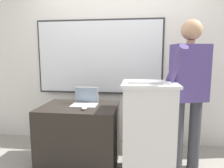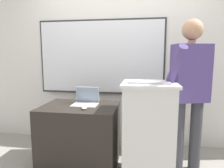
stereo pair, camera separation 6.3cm
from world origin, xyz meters
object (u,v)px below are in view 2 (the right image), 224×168
wireless_keyboard (149,82)px  computer_mouse_by_laptop (84,108)px  person_presenter (190,87)px  laptop (86,100)px  side_desk (80,135)px  lectern_podium (148,131)px

wireless_keyboard → computer_mouse_by_laptop: size_ratio=4.22×
person_presenter → laptop: 1.21m
side_desk → laptop: bearing=53.8°
computer_mouse_by_laptop → lectern_podium: bearing=0.9°
lectern_podium → person_presenter: size_ratio=0.61×
side_desk → computer_mouse_by_laptop: 0.43m
person_presenter → computer_mouse_by_laptop: 1.19m
lectern_podium → wireless_keyboard: bearing=-98.8°
side_desk → laptop: 0.44m
wireless_keyboard → computer_mouse_by_laptop: bearing=175.6°
person_presenter → wireless_keyboard: size_ratio=4.08×
laptop → wireless_keyboard: wireless_keyboard is taller
computer_mouse_by_laptop → side_desk: bearing=125.0°
lectern_podium → side_desk: lectern_podium is taller
laptop → wireless_keyboard: size_ratio=0.72×
side_desk → computer_mouse_by_laptop: bearing=-55.0°
wireless_keyboard → laptop: bearing=159.4°
laptop → computer_mouse_by_laptop: 0.24m
side_desk → wireless_keyboard: (0.80, -0.20, 0.70)m
lectern_podium → laptop: lectern_podium is taller
side_desk → wireless_keyboard: 1.08m
lectern_podium → computer_mouse_by_laptop: size_ratio=10.58×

